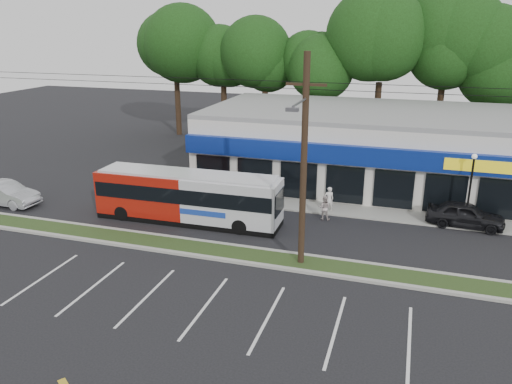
{
  "coord_description": "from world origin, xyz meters",
  "views": [
    {
      "loc": [
        7.56,
        -20.51,
        11.04
      ],
      "look_at": [
        -0.55,
        5.0,
        2.05
      ],
      "focal_mm": 35.0,
      "sensor_mm": 36.0,
      "label": 1
    }
  ],
  "objects_px": {
    "car_dark": "(465,215)",
    "pedestrian_b": "(324,208)",
    "metrobus": "(188,196)",
    "car_silver": "(5,194)",
    "pedestrian_a": "(329,199)",
    "utility_pole": "(300,156)",
    "lamp_post": "(471,181)"
  },
  "relations": [
    {
      "from": "lamp_post",
      "to": "pedestrian_a",
      "type": "bearing_deg",
      "value": -177.84
    },
    {
      "from": "metrobus",
      "to": "car_silver",
      "type": "relative_size",
      "value": 2.43
    },
    {
      "from": "car_dark",
      "to": "pedestrian_b",
      "type": "bearing_deg",
      "value": 104.35
    },
    {
      "from": "car_silver",
      "to": "pedestrian_b",
      "type": "relative_size",
      "value": 3.08
    },
    {
      "from": "car_silver",
      "to": "pedestrian_b",
      "type": "height_order",
      "value": "car_silver"
    },
    {
      "from": "metrobus",
      "to": "car_silver",
      "type": "xyz_separation_m",
      "value": [
        -12.43,
        -1.0,
        -0.82
      ]
    },
    {
      "from": "metrobus",
      "to": "pedestrian_a",
      "type": "distance_m",
      "value": 8.64
    },
    {
      "from": "utility_pole",
      "to": "pedestrian_a",
      "type": "distance_m",
      "value": 8.86
    },
    {
      "from": "utility_pole",
      "to": "car_silver",
      "type": "bearing_deg",
      "value": 172.61
    },
    {
      "from": "utility_pole",
      "to": "car_silver",
      "type": "xyz_separation_m",
      "value": [
        -19.83,
        2.57,
        -4.66
      ]
    },
    {
      "from": "metrobus",
      "to": "pedestrian_b",
      "type": "distance_m",
      "value": 8.08
    },
    {
      "from": "lamp_post",
      "to": "car_dark",
      "type": "relative_size",
      "value": 1.0
    },
    {
      "from": "utility_pole",
      "to": "metrobus",
      "type": "distance_m",
      "value": 9.07
    },
    {
      "from": "metrobus",
      "to": "car_silver",
      "type": "bearing_deg",
      "value": -176.37
    },
    {
      "from": "car_dark",
      "to": "pedestrian_a",
      "type": "xyz_separation_m",
      "value": [
        -7.86,
        0.0,
        0.09
      ]
    },
    {
      "from": "pedestrian_a",
      "to": "lamp_post",
      "type": "bearing_deg",
      "value": 158.79
    },
    {
      "from": "utility_pole",
      "to": "metrobus",
      "type": "xyz_separation_m",
      "value": [
        -7.4,
        3.57,
        -3.84
      ]
    },
    {
      "from": "lamp_post",
      "to": "metrobus",
      "type": "relative_size",
      "value": 0.38
    },
    {
      "from": "metrobus",
      "to": "car_silver",
      "type": "height_order",
      "value": "metrobus"
    },
    {
      "from": "pedestrian_b",
      "to": "utility_pole",
      "type": "bearing_deg",
      "value": 84.9
    },
    {
      "from": "car_silver",
      "to": "pedestrian_a",
      "type": "bearing_deg",
      "value": -73.39
    },
    {
      "from": "lamp_post",
      "to": "metrobus",
      "type": "xyz_separation_m",
      "value": [
        -15.57,
        -4.3,
        -1.1
      ]
    },
    {
      "from": "lamp_post",
      "to": "metrobus",
      "type": "distance_m",
      "value": 16.19
    },
    {
      "from": "car_silver",
      "to": "pedestrian_b",
      "type": "distance_m",
      "value": 20.35
    },
    {
      "from": "pedestrian_a",
      "to": "pedestrian_b",
      "type": "distance_m",
      "value": 1.33
    },
    {
      "from": "utility_pole",
      "to": "pedestrian_b",
      "type": "distance_m",
      "value": 7.8
    },
    {
      "from": "utility_pole",
      "to": "pedestrian_a",
      "type": "height_order",
      "value": "utility_pole"
    },
    {
      "from": "pedestrian_b",
      "to": "metrobus",
      "type": "bearing_deg",
      "value": 15.99
    },
    {
      "from": "pedestrian_a",
      "to": "pedestrian_b",
      "type": "height_order",
      "value": "pedestrian_a"
    },
    {
      "from": "lamp_post",
      "to": "metrobus",
      "type": "height_order",
      "value": "lamp_post"
    },
    {
      "from": "utility_pole",
      "to": "pedestrian_b",
      "type": "xyz_separation_m",
      "value": [
        0.19,
        6.24,
        -4.67
      ]
    },
    {
      "from": "car_dark",
      "to": "car_silver",
      "type": "distance_m",
      "value": 28.36
    }
  ]
}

